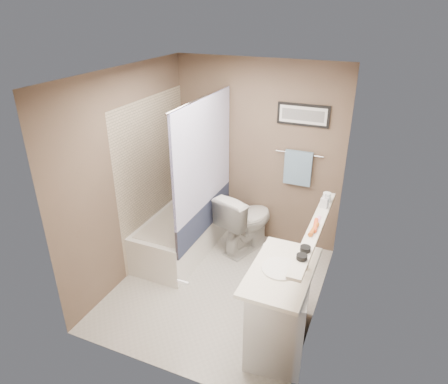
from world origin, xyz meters
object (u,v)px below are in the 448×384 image
at_px(toilet, 246,221).
at_px(glass_jar, 327,197).
at_px(candle_bowl_near, 302,257).
at_px(hair_brush_front, 314,229).
at_px(vanity, 280,308).
at_px(bathtub, 182,233).
at_px(soap_bottle, 325,200).
at_px(candle_bowl_far, 305,249).
at_px(hair_brush_back, 315,225).

xyz_separation_m(toilet, glass_jar, (1.04, -0.46, 0.75)).
xyz_separation_m(candle_bowl_near, hair_brush_front, (0.00, 0.46, 0.00)).
height_order(vanity, hair_brush_front, hair_brush_front).
relative_size(bathtub, soap_bottle, 9.67).
height_order(candle_bowl_near, glass_jar, glass_jar).
bearing_deg(candle_bowl_near, bathtub, 146.03).
bearing_deg(bathtub, candle_bowl_far, -30.39).
height_order(candle_bowl_far, hair_brush_front, hair_brush_front).
distance_m(candle_bowl_near, soap_bottle, 0.97).
xyz_separation_m(toilet, hair_brush_front, (1.04, -1.10, 0.72)).
xyz_separation_m(vanity, hair_brush_front, (0.19, 0.30, 0.74)).
height_order(toilet, soap_bottle, soap_bottle).
height_order(bathtub, candle_bowl_near, candle_bowl_near).
height_order(bathtub, glass_jar, glass_jar).
distance_m(vanity, soap_bottle, 1.14).
height_order(bathtub, hair_brush_front, hair_brush_front).
xyz_separation_m(candle_bowl_far, hair_brush_front, (0.00, 0.33, 0.00)).
bearing_deg(candle_bowl_near, hair_brush_back, 90.00).
bearing_deg(toilet, glass_jar, 175.43).
distance_m(toilet, hair_brush_front, 1.68).
bearing_deg(candle_bowl_near, vanity, 137.95).
height_order(candle_bowl_near, candle_bowl_far, same).
bearing_deg(candle_bowl_near, toilet, 123.51).
bearing_deg(hair_brush_front, candle_bowl_near, -90.00).
relative_size(candle_bowl_far, glass_jar, 0.90).
xyz_separation_m(candle_bowl_near, candle_bowl_far, (0.00, 0.13, 0.00)).
xyz_separation_m(candle_bowl_far, soap_bottle, (0.00, 0.84, 0.06)).
relative_size(candle_bowl_near, soap_bottle, 0.58).
bearing_deg(candle_bowl_far, soap_bottle, 90.00).
distance_m(candle_bowl_far, soap_bottle, 0.85).
bearing_deg(candle_bowl_far, bathtub, 148.95).
bearing_deg(glass_jar, hair_brush_front, -90.00).
relative_size(hair_brush_back, glass_jar, 2.20).
distance_m(toilet, candle_bowl_near, 2.01).
relative_size(vanity, hair_brush_front, 4.09).
bearing_deg(vanity, candle_bowl_near, -49.75).
bearing_deg(glass_jar, soap_bottle, -90.00).
relative_size(candle_bowl_near, hair_brush_front, 0.41).
bearing_deg(hair_brush_back, hair_brush_front, -90.00).
bearing_deg(bathtub, soap_bottle, -6.71).
distance_m(bathtub, vanity, 1.91).
relative_size(vanity, hair_brush_back, 4.09).
bearing_deg(hair_brush_back, soap_bottle, 90.00).
bearing_deg(soap_bottle, glass_jar, 90.00).
xyz_separation_m(hair_brush_front, glass_jar, (0.00, 0.64, 0.03)).
relative_size(candle_bowl_far, soap_bottle, 0.58).
distance_m(candle_bowl_far, glass_jar, 0.98).
bearing_deg(glass_jar, hair_brush_back, -90.00).
bearing_deg(toilet, candle_bowl_far, 145.22).
xyz_separation_m(candle_bowl_near, glass_jar, (0.00, 1.10, 0.03)).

